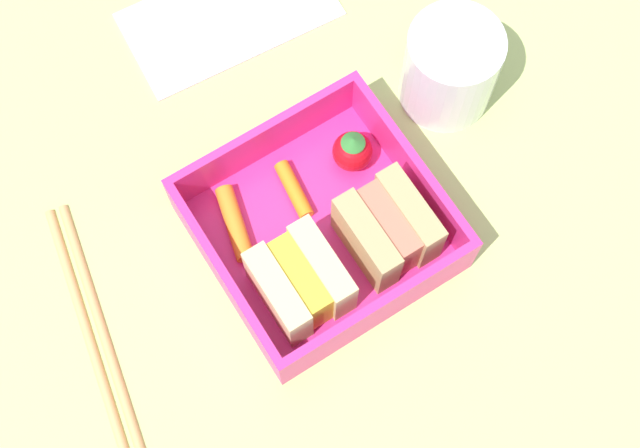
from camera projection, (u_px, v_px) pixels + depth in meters
ground_plane at (320, 241)px, 63.77cm from camera, size 120.00×120.00×2.00cm
bento_tray at (320, 234)px, 62.26cm from camera, size 15.44×14.98×1.20cm
bento_rim at (320, 222)px, 59.85cm from camera, size 15.44×14.98×3.92cm
sandwich_left at (387, 229)px, 59.20cm from camera, size 5.08×5.93×4.82cm
sandwich_center_left at (300, 282)px, 57.98cm from camera, size 5.08×5.93×4.82cm
strawberry_far_left at (352, 151)px, 62.06cm from camera, size 2.84×2.84×3.44cm
carrot_stick_left at (291, 192)px, 62.10cm from camera, size 1.58×4.41×1.08cm
carrot_stick_far_left at (235, 223)px, 61.21cm from camera, size 2.55×5.55×1.28cm
chopstick_pair at (93, 329)px, 60.25cm from camera, size 5.19×18.80×0.70cm
drinking_glass at (450, 68)px, 63.29cm from camera, size 6.79×6.79×7.17cm
folded_napkin at (229, 14)px, 68.71cm from camera, size 16.56×9.64×0.40cm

